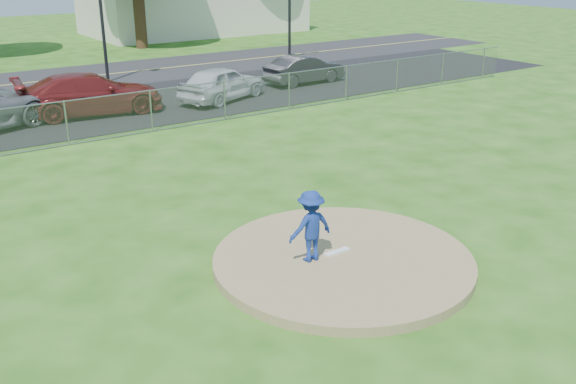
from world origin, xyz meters
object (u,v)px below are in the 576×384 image
Objects in this scene: pitcher at (311,226)px; parked_car_pearl at (222,83)px; commercial_building at (194,4)px; parked_car_darkred at (90,94)px; parked_car_charcoal at (304,69)px; traffic_signal_right at (293,2)px.

parked_car_pearl is at bearing -110.33° from pitcher.
commercial_building is 41.26m from pitcher.
parked_car_darkred reaches higher than parked_car_pearl.
parked_car_darkred is 10.68m from parked_car_charcoal.
parked_car_charcoal is (11.42, 15.83, -0.26)m from pitcher.
parked_car_darkred is 1.37× the size of parked_car_charcoal.
traffic_signal_right is 1.37× the size of parked_car_charcoal.
traffic_signal_right is 26.46m from pitcher.
commercial_building reaches higher than pitcher.
traffic_signal_right is 1.29× the size of parked_car_pearl.
traffic_signal_right is 3.75× the size of pitcher.
parked_car_charcoal is (10.68, 0.29, -0.14)m from parked_car_darkred.
parked_car_darkred is at bearing 88.40° from parked_car_charcoal.
pitcher is 19.52m from parked_car_charcoal.
traffic_signal_right reaches higher than pitcher.
parked_car_charcoal is (5.18, 1.04, -0.07)m from parked_car_pearl.
pitcher is at bearing -124.41° from traffic_signal_right.
commercial_building is 25.24m from parked_car_pearl.
parked_car_pearl is (5.49, -0.74, -0.07)m from parked_car_darkred.
commercial_building is at bearing -46.47° from parked_car_pearl.
commercial_building is at bearing -16.61° from parked_car_charcoal.
traffic_signal_right is at bearing -59.22° from parked_car_darkred.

